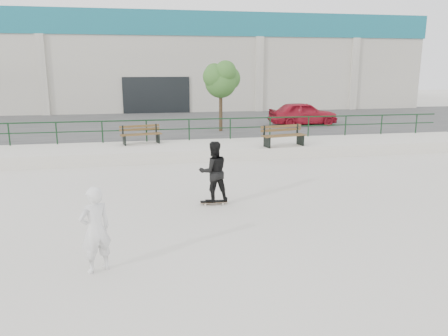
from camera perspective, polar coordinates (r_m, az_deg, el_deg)
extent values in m
plane|color=#B6B2A6|center=(10.60, -3.38, -8.64)|extent=(120.00, 120.00, 0.00)
cube|color=beige|center=(19.65, -7.02, 2.21)|extent=(30.00, 3.00, 0.50)
cube|color=#383838|center=(28.04, -8.23, 5.41)|extent=(60.00, 14.00, 0.50)
cylinder|color=#123219|center=(20.75, -7.37, 6.26)|extent=(28.00, 0.06, 0.06)
cylinder|color=#123219|center=(20.80, -7.33, 5.03)|extent=(28.00, 0.05, 0.05)
cylinder|color=#123219|center=(21.56, -26.27, 3.94)|extent=(0.06, 0.06, 1.00)
cylinder|color=#123219|center=(21.11, -21.03, 4.25)|extent=(0.06, 0.06, 1.00)
cylinder|color=#123219|center=(20.85, -15.60, 4.54)|extent=(0.06, 0.06, 1.00)
cylinder|color=#123219|center=(20.78, -10.09, 4.79)|extent=(0.06, 0.06, 1.00)
cylinder|color=#123219|center=(20.89, -4.58, 4.99)|extent=(0.06, 0.06, 1.00)
cylinder|color=#123219|center=(21.20, 0.82, 5.15)|extent=(0.06, 0.06, 1.00)
cylinder|color=#123219|center=(21.69, 6.03, 5.26)|extent=(0.06, 0.06, 1.00)
cylinder|color=#123219|center=(22.35, 10.96, 5.32)|extent=(0.06, 0.06, 1.00)
cylinder|color=#123219|center=(23.16, 15.59, 5.34)|extent=(0.06, 0.06, 1.00)
cylinder|color=#123219|center=(24.11, 19.87, 5.33)|extent=(0.06, 0.06, 1.00)
cylinder|color=#123219|center=(25.18, 23.82, 5.30)|extent=(0.06, 0.06, 1.00)
cube|color=beige|center=(41.79, -9.36, 13.00)|extent=(44.00, 16.00, 8.00)
cube|color=#186878|center=(41.91, -9.52, 17.24)|extent=(44.20, 16.20, 1.80)
cube|color=black|center=(33.82, -8.80, 8.97)|extent=(5.00, 0.15, 3.20)
cube|color=beige|center=(34.35, -22.58, 10.72)|extent=(0.60, 0.25, 6.20)
cube|color=beige|center=(34.92, 4.62, 11.67)|extent=(0.60, 0.25, 6.20)
cube|color=beige|center=(37.83, 16.63, 11.28)|extent=(0.60, 0.25, 6.20)
cube|color=#4D391A|center=(20.01, -10.67, 4.28)|extent=(1.83, 0.50, 0.04)
cube|color=#4D391A|center=(20.19, -10.78, 4.35)|extent=(1.83, 0.50, 0.04)
cube|color=#4D391A|center=(20.37, -10.89, 4.42)|extent=(1.83, 0.50, 0.04)
cube|color=#4D391A|center=(20.42, -10.96, 4.99)|extent=(1.81, 0.42, 0.10)
cube|color=#4D391A|center=(20.40, -10.98, 5.39)|extent=(1.81, 0.42, 0.10)
cube|color=black|center=(20.08, -12.90, 3.55)|extent=(0.17, 0.51, 0.43)
cube|color=black|center=(20.28, -13.09, 4.84)|extent=(0.07, 0.06, 0.43)
cube|color=black|center=(20.39, -8.64, 3.88)|extent=(0.17, 0.51, 0.43)
cube|color=black|center=(20.59, -8.87, 5.14)|extent=(0.07, 0.06, 0.43)
cube|color=#4D391A|center=(19.24, 8.15, 4.15)|extent=(2.00, 0.51, 0.04)
cube|color=#4D391A|center=(19.41, 7.85, 4.23)|extent=(2.00, 0.51, 0.04)
cube|color=#4D391A|center=(19.58, 7.56, 4.32)|extent=(2.00, 0.51, 0.04)
cube|color=#4D391A|center=(19.63, 7.46, 4.97)|extent=(1.98, 0.42, 0.11)
cube|color=#4D391A|center=(19.61, 7.47, 5.42)|extent=(1.98, 0.42, 0.11)
cube|color=black|center=(19.05, 5.63, 3.38)|extent=(0.17, 0.56, 0.47)
cube|color=black|center=(19.24, 5.27, 4.86)|extent=(0.08, 0.07, 0.47)
cube|color=black|center=(19.87, 9.94, 3.65)|extent=(0.17, 0.56, 0.47)
cube|color=black|center=(20.04, 9.56, 5.06)|extent=(0.08, 0.07, 0.47)
cylinder|color=#3E301F|center=(23.83, -0.43, 7.55)|extent=(0.19, 0.19, 2.26)
sphere|color=#30561F|center=(23.74, -0.44, 11.16)|extent=(1.69, 1.69, 1.69)
sphere|color=#30561F|center=(24.10, 0.56, 11.64)|extent=(1.32, 1.32, 1.32)
sphere|color=#30561F|center=(23.48, -1.28, 11.83)|extent=(1.22, 1.22, 1.22)
sphere|color=#30561F|center=(23.39, 0.19, 12.52)|extent=(1.13, 1.13, 1.13)
sphere|color=#30561F|center=(24.05, -1.28, 12.31)|extent=(1.03, 1.03, 1.03)
imported|color=maroon|center=(26.80, 10.28, 7.03)|extent=(4.18, 1.85, 1.40)
cube|color=black|center=(12.78, -1.35, -4.37)|extent=(0.78, 0.22, 0.02)
cube|color=brown|center=(12.79, -1.35, -4.44)|extent=(0.78, 0.22, 0.01)
cube|color=#9C9DA2|center=(12.76, -2.51, -4.60)|extent=(0.06, 0.16, 0.03)
cube|color=#9C9DA2|center=(12.83, -0.20, -4.49)|extent=(0.06, 0.16, 0.03)
cylinder|color=beige|center=(12.68, -2.46, -4.80)|extent=(0.06, 0.03, 0.06)
cylinder|color=beige|center=(12.86, -2.56, -4.55)|extent=(0.06, 0.03, 0.06)
cylinder|color=beige|center=(12.75, -0.13, -4.69)|extent=(0.06, 0.03, 0.06)
cylinder|color=beige|center=(12.93, -0.27, -4.44)|extent=(0.06, 0.03, 0.06)
imported|color=black|center=(12.54, -1.38, -0.48)|extent=(0.93, 0.77, 1.77)
imported|color=silver|center=(8.84, -16.46, -7.73)|extent=(0.75, 0.67, 1.72)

